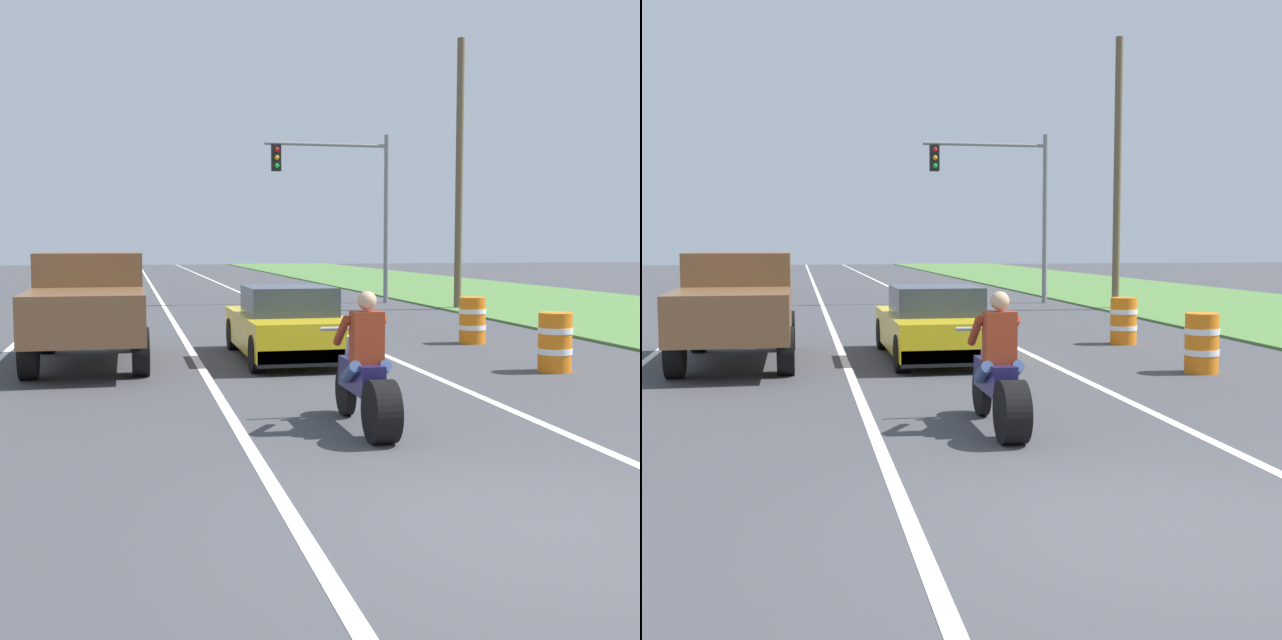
# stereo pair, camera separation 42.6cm
# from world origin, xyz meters

# --- Properties ---
(ground_plane) EXTENTS (160.00, 160.00, 0.00)m
(ground_plane) POSITION_xyz_m (0.00, 0.00, 0.00)
(ground_plane) COLOR #424247
(lane_stripe_left_solid) EXTENTS (0.14, 120.00, 0.01)m
(lane_stripe_left_solid) POSITION_xyz_m (-5.40, 20.00, 0.00)
(lane_stripe_left_solid) COLOR white
(lane_stripe_left_solid) RESTS_ON ground
(lane_stripe_right_solid) EXTENTS (0.14, 120.00, 0.01)m
(lane_stripe_right_solid) POSITION_xyz_m (1.80, 20.00, 0.00)
(lane_stripe_right_solid) COLOR white
(lane_stripe_right_solid) RESTS_ON ground
(lane_stripe_centre_dashed) EXTENTS (0.14, 120.00, 0.01)m
(lane_stripe_centre_dashed) POSITION_xyz_m (-1.80, 20.00, 0.00)
(lane_stripe_centre_dashed) COLOR white
(lane_stripe_centre_dashed) RESTS_ON ground
(grass_verge_right) EXTENTS (10.00, 120.00, 0.06)m
(grass_verge_right) POSITION_xyz_m (11.92, 20.00, 0.03)
(grass_verge_right) COLOR #517F3D
(grass_verge_right) RESTS_ON ground
(motorcycle_with_rider) EXTENTS (0.70, 2.21, 1.62)m
(motorcycle_with_rider) POSITION_xyz_m (-0.37, 3.46, 0.59)
(motorcycle_with_rider) COLOR black
(motorcycle_with_rider) RESTS_ON ground
(sports_car_yellow) EXTENTS (1.84, 4.30, 1.37)m
(sports_car_yellow) POSITION_xyz_m (-0.13, 9.67, 0.63)
(sports_car_yellow) COLOR yellow
(sports_car_yellow) RESTS_ON ground
(pickup_truck_left_lane_brown) EXTENTS (2.02, 4.80, 1.98)m
(pickup_truck_left_lane_brown) POSITION_xyz_m (-3.71, 9.83, 1.11)
(pickup_truck_left_lane_brown) COLOR brown
(pickup_truck_left_lane_brown) RESTS_ON ground
(traffic_light_mast_near) EXTENTS (4.50, 0.34, 6.00)m
(traffic_light_mast_near) POSITION_xyz_m (4.75, 23.63, 3.99)
(traffic_light_mast_near) COLOR gray
(traffic_light_mast_near) RESTS_ON ground
(utility_pole_roadside) EXTENTS (0.24, 0.24, 8.66)m
(utility_pole_roadside) POSITION_xyz_m (7.52, 20.24, 4.33)
(utility_pole_roadside) COLOR brown
(utility_pole_roadside) RESTS_ON ground
(construction_barrel_nearest) EXTENTS (0.58, 0.58, 1.00)m
(construction_barrel_nearest) POSITION_xyz_m (3.98, 7.16, 0.50)
(construction_barrel_nearest) COLOR orange
(construction_barrel_nearest) RESTS_ON ground
(construction_barrel_mid) EXTENTS (0.58, 0.58, 1.00)m
(construction_barrel_mid) POSITION_xyz_m (4.22, 11.25, 0.50)
(construction_barrel_mid) COLOR orange
(construction_barrel_mid) RESTS_ON ground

